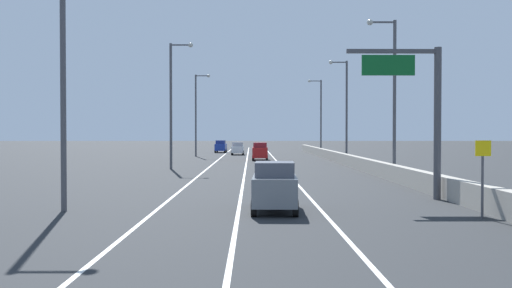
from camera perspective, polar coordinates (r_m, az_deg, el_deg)
ground_plane at (r=68.96m, az=0.73°, el=-1.59°), size 320.00×320.00×0.00m
lane_stripe_left at (r=60.09m, az=-4.34°, el=-2.00°), size 0.16×130.00×0.00m
lane_stripe_center at (r=59.96m, az=-1.00°, el=-2.00°), size 0.16×130.00×0.00m
lane_stripe_right at (r=60.03m, az=2.35°, el=-2.00°), size 0.16×130.00×0.00m
jersey_barrier_right at (r=46.00m, az=11.80°, el=-2.30°), size 0.60×120.00×1.10m
overhead_sign_gantry at (r=28.83m, az=16.57°, el=3.95°), size 4.68×0.36×7.50m
speed_advisory_sign at (r=23.22m, az=22.03°, el=-2.72°), size 0.60×0.11×3.00m
lamp_post_right_second at (r=41.72m, az=13.58°, el=5.52°), size 2.14×0.44×11.46m
lamp_post_right_third at (r=64.15m, az=8.99°, el=3.99°), size 2.14×0.44×11.46m
lamp_post_right_fourth at (r=86.73m, az=6.46°, el=3.25°), size 2.14×0.44×11.46m
lamp_post_left_near at (r=24.94m, az=-18.51°, el=8.47°), size 2.14×0.44×11.46m
lamp_post_left_mid at (r=51.51m, az=-8.39°, el=4.70°), size 2.14×0.44×11.46m
lamp_post_left_far at (r=78.76m, az=-5.97°, el=3.47°), size 2.14×0.44×11.46m
car_gray_0 at (r=23.58m, az=1.89°, el=-4.34°), size 2.01×4.18×2.09m
car_white_1 at (r=84.05m, az=-1.88°, el=-0.46°), size 1.86×4.01×1.91m
car_blue_2 at (r=93.86m, az=-3.59°, el=-0.25°), size 1.91×4.49×2.05m
car_red_3 at (r=67.34m, az=0.41°, el=-0.75°), size 1.93×4.79×2.14m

